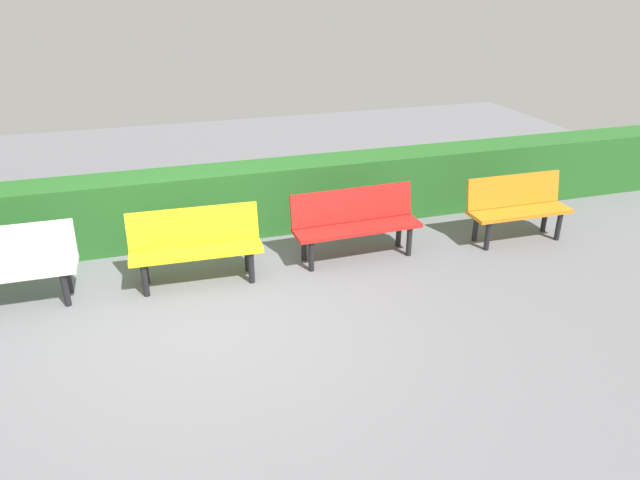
# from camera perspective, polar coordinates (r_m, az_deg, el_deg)

# --- Properties ---
(ground_plane) EXTENTS (17.92, 17.92, 0.00)m
(ground_plane) POSITION_cam_1_polar(r_m,az_deg,el_deg) (6.23, -10.41, -7.64)
(ground_plane) COLOR slate
(bench_orange) EXTENTS (1.39, 0.47, 0.86)m
(bench_orange) POSITION_cam_1_polar(r_m,az_deg,el_deg) (8.18, 18.76, 3.25)
(bench_orange) COLOR orange
(bench_orange) RESTS_ON ground_plane
(bench_red) EXTENTS (1.62, 0.50, 0.86)m
(bench_red) POSITION_cam_1_polar(r_m,az_deg,el_deg) (7.27, 3.48, 1.94)
(bench_red) COLOR red
(bench_red) RESTS_ON ground_plane
(bench_yellow) EXTENTS (1.50, 0.52, 0.86)m
(bench_yellow) POSITION_cam_1_polar(r_m,az_deg,el_deg) (6.81, -12.11, -0.27)
(bench_yellow) COLOR yellow
(bench_yellow) RESTS_ON ground_plane
(hedge_row) EXTENTS (13.92, 0.63, 0.93)m
(hedge_row) POSITION_cam_1_polar(r_m,az_deg,el_deg) (8.08, -5.92, 4.11)
(hedge_row) COLOR #266023
(hedge_row) RESTS_ON ground_plane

